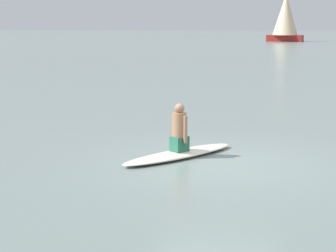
# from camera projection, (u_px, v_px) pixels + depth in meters

# --- Properties ---
(ground_plane) EXTENTS (400.00, 400.00, 0.00)m
(ground_plane) POSITION_uv_depth(u_px,v_px,m) (218.00, 163.00, 11.68)
(ground_plane) COLOR slate
(surfboard) EXTENTS (2.30, 2.81, 0.13)m
(surfboard) POSITION_uv_depth(u_px,v_px,m) (179.00, 154.00, 12.22)
(surfboard) COLOR silver
(surfboard) RESTS_ON ground
(person_paddler) EXTENTS (0.42, 0.43, 1.02)m
(person_paddler) POSITION_uv_depth(u_px,v_px,m) (179.00, 130.00, 12.12)
(person_paddler) COLOR #26664C
(person_paddler) RESTS_ON surfboard
(sailboat_near_left) EXTENTS (5.57, 4.42, 7.94)m
(sailboat_near_left) POSITION_uv_depth(u_px,v_px,m) (286.00, 16.00, 86.10)
(sailboat_near_left) COLOR maroon
(sailboat_near_left) RESTS_ON ground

